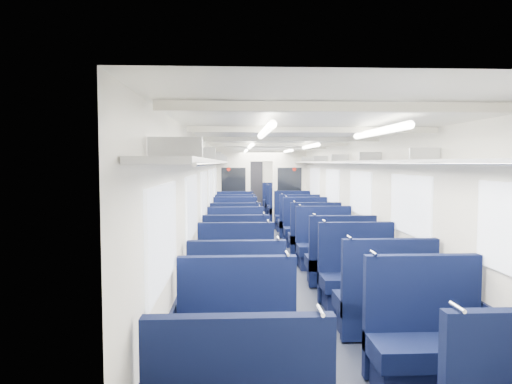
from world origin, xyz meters
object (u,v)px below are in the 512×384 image
Objects in this scene: seat_22 at (235,208)px; seat_14 at (235,230)px; seat_19 at (293,218)px; seat_15 at (306,230)px; seat_10 at (236,250)px; seat_27 at (275,202)px; seat_21 at (285,211)px; seat_24 at (235,205)px; seat_25 at (279,205)px; seat_12 at (235,239)px; seat_23 at (281,207)px; seat_26 at (235,202)px; seat_5 at (384,305)px; seat_7 at (358,280)px; bulkhead at (261,186)px; seat_6 at (236,281)px; seat_20 at (235,211)px; seat_2 at (237,349)px; seat_13 at (314,239)px; seat_11 at (324,248)px; seat_4 at (237,308)px; seat_9 at (340,263)px; end_door at (254,185)px; seat_8 at (236,262)px; seat_16 at (235,224)px; seat_17 at (299,224)px.

seat_14 is at bearing -90.00° from seat_22.
seat_15 is at bearing -90.00° from seat_19.
seat_19 is at bearing -62.23° from seat_22.
seat_10 is 10.39m from seat_27.
seat_21 is 2.75m from seat_24.
seat_12 is at bearing -102.05° from seat_25.
seat_23 and seat_26 have the same top height.
seat_5 and seat_12 have the same top height.
seat_19 is 1.00× the size of seat_23.
seat_10 is at bearing 126.35° from seat_7.
bulkhead reaches higher than seat_6.
seat_24 is at bearing 90.00° from seat_10.
seat_22 is 1.00× the size of seat_25.
seat_7 is at bearing -1.23° from seat_6.
seat_20 is 1.00× the size of seat_27.
seat_22 is at bearing 99.29° from seat_7.
seat_2 is 1.00× the size of seat_10.
seat_21 is at bearing -90.00° from seat_25.
seat_13 is 7.95m from seat_24.
seat_4 is at bearing -115.71° from seat_11.
seat_25 is at bearing 75.52° from seat_14.
bulkhead reaches higher than seat_4.
seat_27 is (0.00, 13.60, 0.00)m from seat_5.
seat_2 and seat_14 have the same top height.
seat_22 is at bearing 90.00° from seat_12.
seat_9 and seat_19 have the same top height.
seat_21 is at bearing -80.15° from end_door.
seat_24 and seat_26 have the same top height.
seat_15 is at bearing 54.49° from seat_10.
seat_22 and seat_26 have the same top height.
seat_14 is 1.00× the size of seat_20.
seat_9 is at bearing 90.00° from seat_5.
seat_8 and seat_10 have the same top height.
seat_15 is (1.66, 1.20, 0.00)m from seat_12.
seat_10 is at bearing -90.00° from seat_20.
seat_15 is 1.00× the size of seat_16.
seat_15 is at bearing -75.90° from seat_24.
bulkhead reaches higher than seat_20.
seat_9 is at bearing -90.00° from seat_17.
seat_21 is at bearing 90.00° from seat_9.
seat_10 and seat_25 have the same top height.
seat_11 and seat_19 have the same top height.
seat_15 is 1.00× the size of seat_24.
seat_13 is at bearing -38.43° from seat_14.
seat_7 and seat_14 have the same top height.
seat_12 is 1.00× the size of seat_21.
seat_14 is at bearing -103.38° from bulkhead.
bulkhead is 2.29m from seat_23.
seat_5 is 1.00× the size of seat_12.
seat_9 and seat_20 have the same top height.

